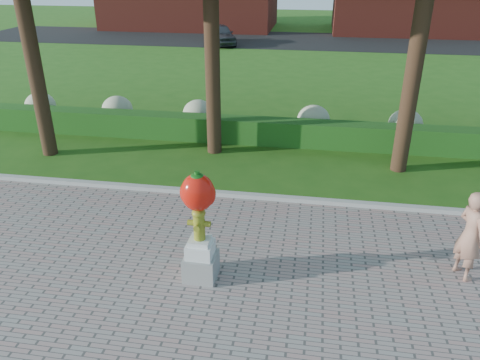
# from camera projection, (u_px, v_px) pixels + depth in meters

# --- Properties ---
(ground) EXTENTS (100.00, 100.00, 0.00)m
(ground) POSITION_uv_depth(u_px,v_px,m) (250.00, 272.00, 9.06)
(ground) COLOR #275A16
(ground) RESTS_ON ground
(curb) EXTENTS (40.00, 0.18, 0.15)m
(curb) POSITION_uv_depth(u_px,v_px,m) (267.00, 198.00, 11.70)
(curb) COLOR #ADADA5
(curb) RESTS_ON ground
(lawn_hedge) EXTENTS (24.00, 0.70, 0.80)m
(lawn_hedge) POSITION_uv_depth(u_px,v_px,m) (281.00, 132.00, 15.12)
(lawn_hedge) COLOR #244D16
(lawn_hedge) RESTS_ON ground
(hydrangea_row) EXTENTS (20.10, 1.10, 0.99)m
(hydrangea_row) POSITION_uv_depth(u_px,v_px,m) (301.00, 119.00, 15.86)
(hydrangea_row) COLOR #BBC395
(hydrangea_row) RESTS_ON ground
(street) EXTENTS (50.00, 8.00, 0.02)m
(street) POSITION_uv_depth(u_px,v_px,m) (305.00, 41.00, 33.97)
(street) COLOR black
(street) RESTS_ON ground
(hydrant_sculpture) EXTENTS (0.64, 0.60, 2.19)m
(hydrant_sculpture) POSITION_uv_depth(u_px,v_px,m) (199.00, 224.00, 8.39)
(hydrant_sculpture) COLOR gray
(hydrant_sculpture) RESTS_ON walkway
(woman) EXTENTS (0.65, 0.76, 1.77)m
(woman) POSITION_uv_depth(u_px,v_px,m) (471.00, 235.00, 8.56)
(woman) COLOR #AC7962
(woman) RESTS_ON walkway
(parked_car) EXTENTS (3.07, 4.22, 1.33)m
(parked_car) POSITION_uv_depth(u_px,v_px,m) (220.00, 34.00, 32.23)
(parked_car) COLOR #3B3C42
(parked_car) RESTS_ON street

